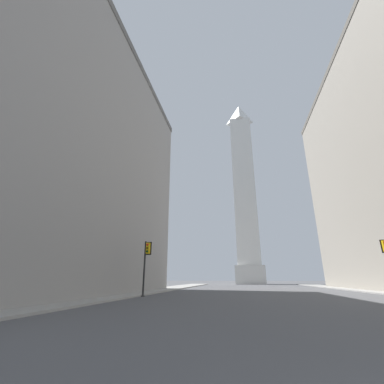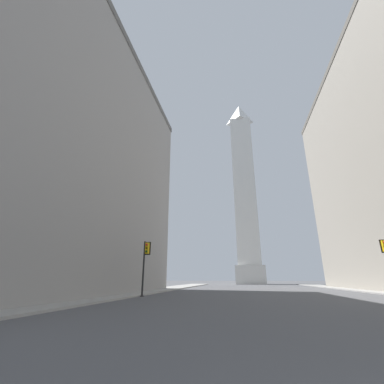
{
  "view_description": "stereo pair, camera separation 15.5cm",
  "coord_description": "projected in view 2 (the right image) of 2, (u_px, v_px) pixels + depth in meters",
  "views": [
    {
      "loc": [
        -2.47,
        -1.99,
        1.69
      ],
      "look_at": [
        -13.17,
        55.88,
        21.54
      ],
      "focal_mm": 24.0,
      "sensor_mm": 36.0,
      "label": 1
    },
    {
      "loc": [
        -2.31,
        -1.96,
        1.69
      ],
      "look_at": [
        -13.17,
        55.88,
        21.54
      ],
      "focal_mm": 24.0,
      "sensor_mm": 36.0,
      "label": 2
    }
  ],
  "objects": [
    {
      "name": "building_left",
      "position": [
        48.0,
        161.0,
        31.27
      ],
      "size": [
        20.35,
        37.5,
        30.42
      ],
      "color": "gray",
      "rests_on": "ground_plane"
    },
    {
      "name": "sidewalk_left",
      "position": [
        138.0,
        292.0,
        31.04
      ],
      "size": [
        5.0,
        98.52,
        0.15
      ],
      "primitive_type": "cube",
      "color": "gray",
      "rests_on": "ground_plane"
    },
    {
      "name": "traffic_light_mid_left",
      "position": [
        145.0,
        259.0,
        26.05
      ],
      "size": [
        0.79,
        0.52,
        5.33
      ],
      "color": "black",
      "rests_on": "ground_plane"
    },
    {
      "name": "obelisk",
      "position": [
        244.0,
        188.0,
        87.15
      ],
      "size": [
        8.78,
        8.78,
        64.03
      ],
      "color": "silver",
      "rests_on": "ground_plane"
    }
  ]
}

